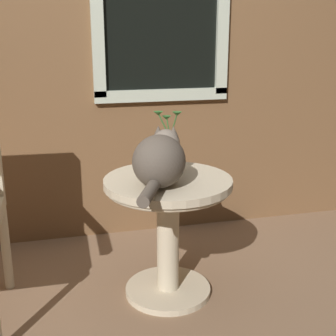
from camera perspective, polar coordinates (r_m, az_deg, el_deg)
name	(u,v)px	position (r m, az deg, el deg)	size (l,w,h in m)	color
ground_plane	(132,307)	(2.24, -4.44, -16.88)	(6.00, 6.00, 0.00)	#7F6047
back_wall	(103,19)	(2.73, -8.08, 17.83)	(4.00, 0.07, 2.60)	brown
wicker_side_table	(168,213)	(2.16, 0.00, -5.64)	(0.59, 0.59, 0.59)	beige
cat	(160,160)	(1.97, -1.04, 1.06)	(0.32, 0.52, 0.23)	brown
pewter_vase_with_ivy	(170,153)	(2.19, 0.26, 1.92)	(0.13, 0.13, 0.29)	slate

